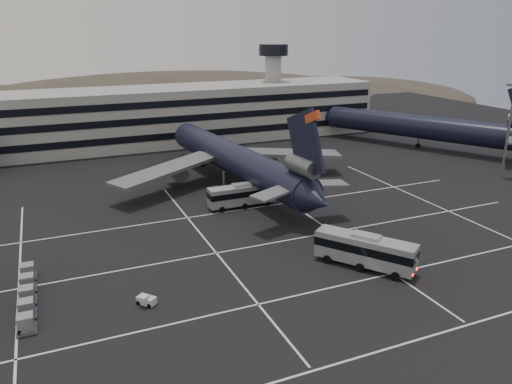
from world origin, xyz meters
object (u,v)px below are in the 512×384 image
bus_far (242,194)px  bus_near (365,249)px  uld_cluster (2,300)px  trijet_main (236,159)px

bus_far → bus_near: bearing=-167.4°
bus_near → uld_cluster: bus_near is taller
trijet_main → bus_near: 37.51m
trijet_main → bus_near: size_ratio=4.84×
trijet_main → bus_far: bearing=-111.5°
bus_far → uld_cluster: size_ratio=0.81×
trijet_main → uld_cluster: trijet_main is taller
bus_near → bus_far: bus_near is taller
uld_cluster → bus_near: bearing=-10.3°
bus_near → bus_far: size_ratio=1.04×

